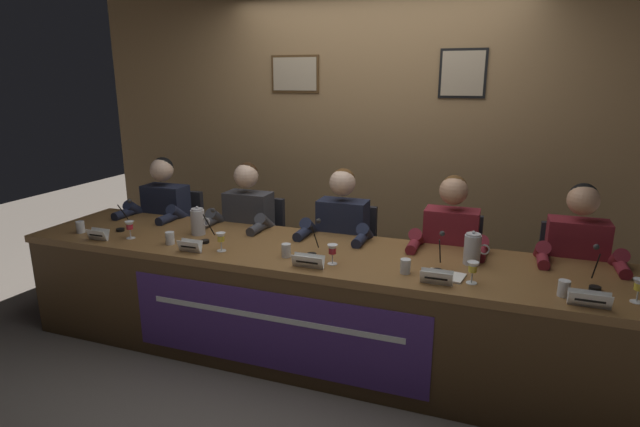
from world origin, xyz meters
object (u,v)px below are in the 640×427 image
at_px(water_cup_right, 405,267).
at_px(nameplate_right, 436,277).
at_px(juice_glass_far_right, 639,286).
at_px(juice_glass_far_left, 130,227).
at_px(water_cup_left, 170,239).
at_px(water_cup_far_left, 81,228).
at_px(chair_far_left, 178,244).
at_px(conference_table, 313,289).
at_px(chair_right, 449,279).
at_px(microphone_right, 439,258).
at_px(water_pitcher_left_side, 198,222).
at_px(nameplate_far_left, 98,235).
at_px(microphone_center, 314,243).
at_px(chair_left, 257,254).
at_px(juice_glass_left, 221,238).
at_px(water_cup_center, 286,251).
at_px(nameplate_left, 190,246).
at_px(panelist_center, 339,239).
at_px(juice_glass_right, 473,268).
at_px(nameplate_far_right, 590,299).
at_px(nameplate_center, 308,261).
at_px(panelist_right, 449,251).
at_px(microphone_far_right, 595,274).
at_px(microphone_left, 208,231).
at_px(juice_glass_center, 332,251).
at_px(microphone_far_left, 123,220).
at_px(panelist_far_left, 161,219).
at_px(water_cup_far_right, 564,289).
at_px(water_pitcher_right_side, 473,249).
at_px(chair_far_right, 567,294).
at_px(chair_center, 347,265).
at_px(document_stack_right, 445,276).
at_px(panelist_far_right, 576,265).

bearing_deg(water_cup_right, nameplate_right, -28.93).
bearing_deg(water_cup_right, juice_glass_far_right, 0.34).
height_order(juice_glass_far_left, juice_glass_far_right, same).
bearing_deg(water_cup_left, water_cup_far_left, -179.89).
bearing_deg(chair_far_left, conference_table, -25.15).
bearing_deg(chair_right, conference_table, -137.00).
distance_m(microphone_right, water_pitcher_left_side, 1.72).
relative_size(nameplate_far_left, microphone_center, 0.72).
distance_m(chair_left, juice_glass_left, 0.95).
xyz_separation_m(juice_glass_far_left, water_cup_center, (1.18, 0.03, -0.05)).
relative_size(nameplate_left, panelist_center, 0.13).
height_order(conference_table, juice_glass_right, juice_glass_right).
bearing_deg(conference_table, nameplate_far_right, -8.12).
distance_m(water_cup_center, nameplate_right, 0.95).
bearing_deg(nameplate_center, water_pitcher_left_side, 160.46).
xyz_separation_m(panelist_right, microphone_far_right, (0.81, -0.47, 0.12)).
bearing_deg(microphone_left, conference_table, -2.91).
relative_size(water_cup_far_left, juice_glass_center, 0.69).
bearing_deg(chair_left, water_pitcher_left_side, -105.84).
height_order(microphone_far_right, water_pitcher_left_side, microphone_far_right).
bearing_deg(microphone_center, nameplate_left, -163.19).
distance_m(nameplate_left, microphone_far_right, 2.38).
xyz_separation_m(nameplate_far_left, microphone_center, (1.51, 0.24, 0.03)).
xyz_separation_m(microphone_far_left, water_cup_right, (2.13, -0.15, -0.04)).
bearing_deg(nameplate_far_left, chair_right, 22.00).
xyz_separation_m(nameplate_far_left, nameplate_center, (1.56, 0.01, -0.00)).
bearing_deg(water_cup_right, panelist_far_left, 164.08).
distance_m(chair_right, water_cup_right, 0.91).
bearing_deg(water_cup_far_right, water_pitcher_right_side, 145.90).
height_order(nameplate_far_left, water_pitcher_left_side, water_pitcher_left_side).
distance_m(conference_table, water_pitcher_right_side, 1.02).
height_order(conference_table, chair_far_right, chair_far_right).
distance_m(water_cup_far_left, chair_right, 2.71).
relative_size(juice_glass_left, nameplate_center, 0.64).
distance_m(nameplate_left, chair_center, 1.26).
bearing_deg(chair_far_left, microphone_center, -24.08).
bearing_deg(water_pitcher_right_side, microphone_right, -134.50).
relative_size(water_cup_far_left, water_cup_left, 1.00).
relative_size(panelist_right, document_stack_right, 5.25).
bearing_deg(nameplate_left, microphone_far_left, 160.98).
bearing_deg(microphone_far_right, nameplate_center, -170.50).
xyz_separation_m(chair_center, document_stack_right, (0.82, -0.79, 0.33)).
height_order(chair_center, water_pitcher_right_side, water_pitcher_right_side).
height_order(water_cup_center, water_cup_right, same).
bearing_deg(juice_glass_right, water_pitcher_left_side, 172.24).
relative_size(panelist_center, nameplate_right, 6.96).
xyz_separation_m(microphone_far_left, chair_right, (2.31, 0.67, -0.40)).
distance_m(chair_left, panelist_far_right, 2.36).
distance_m(panelist_center, chair_right, 0.85).
bearing_deg(microphone_center, microphone_left, 179.87).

